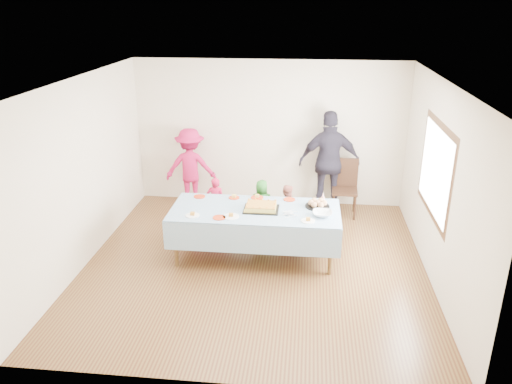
{
  "coord_description": "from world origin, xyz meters",
  "views": [
    {
      "loc": [
        0.71,
        -6.51,
        3.7
      ],
      "look_at": [
        -0.02,
        0.3,
        1.04
      ],
      "focal_mm": 35.0,
      "sensor_mm": 36.0,
      "label": 1
    }
  ],
  "objects_px": {
    "birthday_cake": "(261,207)",
    "dining_chair": "(345,184)",
    "party_table": "(255,213)",
    "adult_left": "(191,167)"
  },
  "relations": [
    {
      "from": "party_table",
      "to": "birthday_cake",
      "type": "relative_size",
      "value": 4.84
    },
    {
      "from": "adult_left",
      "to": "dining_chair",
      "type": "bearing_deg",
      "value": 173.37
    },
    {
      "from": "party_table",
      "to": "birthday_cake",
      "type": "xyz_separation_m",
      "value": [
        0.09,
        -0.0,
        0.1
      ]
    },
    {
      "from": "birthday_cake",
      "to": "dining_chair",
      "type": "xyz_separation_m",
      "value": [
        1.35,
        1.81,
        -0.25
      ]
    },
    {
      "from": "party_table",
      "to": "adult_left",
      "type": "distance_m",
      "value": 2.43
    },
    {
      "from": "birthday_cake",
      "to": "adult_left",
      "type": "relative_size",
      "value": 0.35
    },
    {
      "from": "birthday_cake",
      "to": "party_table",
      "type": "bearing_deg",
      "value": 179.5
    },
    {
      "from": "dining_chair",
      "to": "adult_left",
      "type": "height_order",
      "value": "adult_left"
    },
    {
      "from": "dining_chair",
      "to": "party_table",
      "type": "bearing_deg",
      "value": -125.98
    },
    {
      "from": "party_table",
      "to": "adult_left",
      "type": "xyz_separation_m",
      "value": [
        -1.43,
        1.96,
        0.02
      ]
    }
  ]
}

